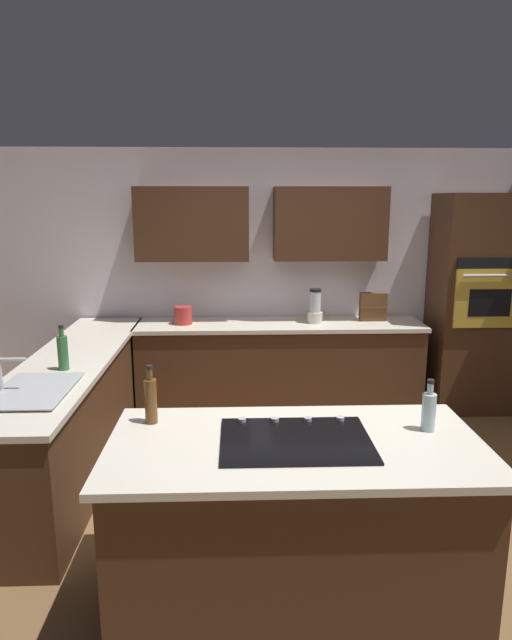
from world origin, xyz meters
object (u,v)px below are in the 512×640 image
(spice_rack, at_px, (373,307))
(kettle, at_px, (183,315))
(sink_unit, at_px, (32,390))
(dish_soap_bottle, at_px, (63,352))
(second_bottle, at_px, (429,410))
(cooktop, at_px, (296,440))
(blender, at_px, (315,308))
(wall_oven, at_px, (475,304))
(oil_bottle, at_px, (151,399))

(spice_rack, distance_m, kettle, 1.90)
(sink_unit, height_order, dish_soap_bottle, dish_soap_bottle)
(kettle, distance_m, second_bottle, 3.04)
(cooktop, xyz_separation_m, second_bottle, (-0.72, -0.11, 0.10))
(second_bottle, bearing_deg, sink_unit, -16.12)
(blender, height_order, kettle, blender)
(spice_rack, bearing_deg, blender, 8.92)
(kettle, bearing_deg, dish_soap_bottle, 63.88)
(wall_oven, relative_size, sink_unit, 3.08)
(wall_oven, distance_m, kettle, 2.90)
(oil_bottle, height_order, second_bottle, oil_bottle)
(kettle, bearing_deg, spice_rack, -177.16)
(blender, height_order, oil_bottle, blender)
(cooktop, xyz_separation_m, spice_rack, (-1.08, -2.82, 0.13))
(wall_oven, relative_size, oil_bottle, 6.59)
(spice_rack, bearing_deg, sink_unit, 37.33)
(oil_bottle, bearing_deg, blender, -116.82)
(wall_oven, xyz_separation_m, second_bottle, (1.36, 2.63, -0.07))
(spice_rack, xyz_separation_m, dish_soap_bottle, (2.62, 1.56, -0.01))
(cooktop, relative_size, blender, 2.22)
(blender, bearing_deg, dish_soap_bottle, 36.02)
(oil_bottle, distance_m, second_bottle, 1.49)
(wall_oven, xyz_separation_m, oil_bottle, (2.85, 2.47, -0.05))
(dish_soap_bottle, bearing_deg, cooktop, 140.78)
(spice_rack, relative_size, dish_soap_bottle, 0.87)
(spice_rack, xyz_separation_m, second_bottle, (0.36, 2.71, -0.03))
(wall_oven, distance_m, cooktop, 3.44)
(spice_rack, xyz_separation_m, kettle, (1.90, 0.09, -0.05))
(blender, bearing_deg, second_bottle, 95.17)
(blender, relative_size, spice_rack, 1.20)
(wall_oven, relative_size, blender, 6.31)
(sink_unit, bearing_deg, blender, -136.85)
(second_bottle, bearing_deg, spice_rack, -97.62)
(wall_oven, xyz_separation_m, sink_unit, (3.68, 1.96, -0.16))
(blender, relative_size, second_bottle, 1.21)
(sink_unit, relative_size, cooktop, 0.92)
(spice_rack, height_order, kettle, spice_rack)
(cooktop, distance_m, oil_bottle, 0.82)
(spice_rack, height_order, second_bottle, spice_rack)
(blender, height_order, dish_soap_bottle, blender)
(spice_rack, relative_size, kettle, 1.59)
(cooktop, xyz_separation_m, kettle, (0.82, -2.73, 0.08))
(wall_oven, height_order, spice_rack, wall_oven)
(kettle, distance_m, dish_soap_bottle, 1.64)
(blender, distance_m, spice_rack, 0.61)
(sink_unit, relative_size, second_bottle, 2.48)
(cooktop, bearing_deg, blender, -99.97)
(blender, distance_m, second_bottle, 2.63)
(blender, xyz_separation_m, spice_rack, (-0.60, -0.09, -0.00))
(sink_unit, bearing_deg, wall_oven, -151.96)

